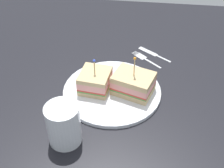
{
  "coord_description": "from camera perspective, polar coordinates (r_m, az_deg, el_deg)",
  "views": [
    {
      "loc": [
        -58.77,
        -7.58,
        52.97
      ],
      "look_at": [
        0.0,
        0.0,
        3.06
      ],
      "focal_mm": 46.49,
      "sensor_mm": 36.0,
      "label": 1
    }
  ],
  "objects": [
    {
      "name": "plate",
      "position": [
        0.79,
        0.0,
        -1.4
      ],
      "size": [
        26.56,
        26.56,
        1.06
      ],
      "primitive_type": "cylinder",
      "color": "white",
      "rests_on": "ground_plane"
    },
    {
      "name": "knife",
      "position": [
        0.95,
        8.02,
        5.97
      ],
      "size": [
        8.01,
        10.68,
        0.35
      ],
      "color": "silver",
      "rests_on": "ground_plane"
    },
    {
      "name": "drink_glass",
      "position": [
        0.66,
        -9.43,
        -8.24
      ],
      "size": [
        7.58,
        7.58,
        10.09
      ],
      "color": "#B74C33",
      "rests_on": "ground_plane"
    },
    {
      "name": "ground_plane",
      "position": [
        0.8,
        0.0,
        -2.22
      ],
      "size": [
        119.15,
        119.15,
        2.0
      ],
      "primitive_type": "cube",
      "color": "black"
    },
    {
      "name": "sandwich_half_back",
      "position": [
        0.78,
        -3.29,
        0.85
      ],
      "size": [
        9.08,
        8.59,
        9.54
      ],
      "color": "tan",
      "rests_on": "plate"
    },
    {
      "name": "sandwich_half_front",
      "position": [
        0.76,
        4.2,
        0.04
      ],
      "size": [
        10.52,
        12.08,
        11.19
      ],
      "color": "tan",
      "rests_on": "plate"
    },
    {
      "name": "fork",
      "position": [
        0.93,
        6.23,
        5.14
      ],
      "size": [
        8.48,
        9.58,
        0.35
      ],
      "color": "silver",
      "rests_on": "ground_plane"
    }
  ]
}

